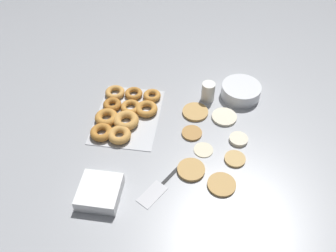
# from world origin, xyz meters

# --- Properties ---
(ground_plane) EXTENTS (3.00, 3.00, 0.00)m
(ground_plane) POSITION_xyz_m (0.00, 0.00, 0.00)
(ground_plane) COLOR #9EA0A5
(pancake_0) EXTENTS (0.11, 0.11, 0.01)m
(pancake_0) POSITION_xyz_m (-0.20, 0.17, 0.01)
(pancake_0) COLOR beige
(pancake_0) RESTS_ON ground_plane
(pancake_1) EXTENTS (0.11, 0.11, 0.01)m
(pancake_1) POSITION_xyz_m (0.12, 0.05, 0.01)
(pancake_1) COLOR tan
(pancake_1) RESTS_ON ground_plane
(pancake_2) EXTENTS (0.09, 0.09, 0.01)m
(pancake_2) POSITION_xyz_m (0.04, 0.22, 0.01)
(pancake_2) COLOR tan
(pancake_2) RESTS_ON ground_plane
(pancake_3) EXTENTS (0.08, 0.08, 0.02)m
(pancake_3) POSITION_xyz_m (-0.07, 0.24, 0.01)
(pancake_3) COLOR beige
(pancake_3) RESTS_ON ground_plane
(pancake_4) EXTENTS (0.12, 0.12, 0.01)m
(pancake_4) POSITION_xyz_m (-0.21, 0.04, 0.01)
(pancake_4) COLOR tan
(pancake_4) RESTS_ON ground_plane
(pancake_5) EXTENTS (0.08, 0.08, 0.01)m
(pancake_5) POSITION_xyz_m (0.01, 0.09, 0.00)
(pancake_5) COLOR beige
(pancake_5) RESTS_ON ground_plane
(pancake_6) EXTENTS (0.11, 0.11, 0.01)m
(pancake_6) POSITION_xyz_m (0.18, 0.17, 0.01)
(pancake_6) COLOR tan
(pancake_6) RESTS_ON ground_plane
(pancake_7) EXTENTS (0.09, 0.09, 0.01)m
(pancake_7) POSITION_xyz_m (-0.08, 0.03, 0.01)
(pancake_7) COLOR #B27F42
(pancake_7) RESTS_ON ground_plane
(donut_tray) EXTENTS (0.39, 0.29, 0.04)m
(donut_tray) POSITION_xyz_m (-0.14, -0.29, 0.02)
(donut_tray) COLOR silver
(donut_tray) RESTS_ON ground_plane
(batter_bowl) EXTENTS (0.19, 0.19, 0.06)m
(batter_bowl) POSITION_xyz_m (-0.36, 0.24, 0.03)
(batter_bowl) COLOR white
(batter_bowl) RESTS_ON ground_plane
(container_stack) EXTENTS (0.16, 0.15, 0.05)m
(container_stack) POSITION_xyz_m (0.29, -0.28, 0.03)
(container_stack) COLOR white
(container_stack) RESTS_ON ground_plane
(paper_cup) EXTENTS (0.06, 0.06, 0.10)m
(paper_cup) POSITION_xyz_m (-0.31, 0.08, 0.05)
(paper_cup) COLOR white
(paper_cup) RESTS_ON ground_plane
(spatula) EXTENTS (0.25, 0.17, 0.01)m
(spatula) POSITION_xyz_m (0.23, -0.07, 0.00)
(spatula) COLOR black
(spatula) RESTS_ON ground_plane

